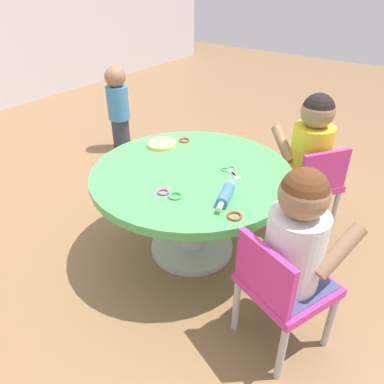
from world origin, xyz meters
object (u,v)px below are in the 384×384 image
Objects in this scene: child_chair_left at (281,286)px; seated_child_right at (312,142)px; toddler_standing at (118,107)px; craft_table at (192,189)px; craft_scissors at (230,171)px; rolling_pin at (226,195)px; child_chair_right at (309,183)px; seated_child_left at (298,235)px.

child_chair_left is 0.89m from seated_child_right.
toddler_standing is (0.13, 1.60, -0.17)m from seated_child_right.
craft_table is 0.68m from seated_child_right.
rolling_pin is at bearing -153.04° from craft_scissors.
craft_scissors is at bearing -56.54° from craft_table.
child_chair_left is 1.05× the size of seated_child_right.
seated_child_right is at bearing 55.99° from child_chair_right.
seated_child_right is 0.69m from rolling_pin.
toddler_standing is 2.98× the size of rolling_pin.
rolling_pin is (-0.68, 0.10, -0.03)m from seated_child_right.
craft_table is 0.67m from child_chair_left.
child_chair_left is 0.83m from child_chair_right.
craft_scissors reaches higher than craft_table.
craft_table is 0.67m from child_chair_right.
child_chair_left reaches higher than craft_table.
seated_child_right is 2.27× the size of rolling_pin.
craft_table is at bearing 146.43° from seated_child_right.
child_chair_left is at bearing 159.50° from seated_child_left.
craft_table is at bearing 65.29° from rolling_pin.
craft_table is 0.32m from rolling_pin.
child_chair_left is 2.07m from toddler_standing.
rolling_pin is at bearing 171.43° from seated_child_right.
child_chair_left is 1.00× the size of child_chair_right.
child_chair_right reaches higher than craft_scissors.
seated_child_right reaches higher than craft_table.
child_chair_right is 0.53m from craft_scissors.
seated_child_right is at bearing -33.57° from craft_table.
craft_table is 1.45× the size of toddler_standing.
craft_scissors is (-0.45, 0.22, -0.05)m from seated_child_right.
seated_child_right is at bearing -8.57° from rolling_pin.
seated_child_left is 1.00× the size of seated_child_right.
seated_child_left is 0.82m from seated_child_right.
seated_child_right is (0.02, 0.03, 0.23)m from child_chair_right.
child_chair_right is at bearing 14.76° from child_chair_left.
craft_scissors is (-0.43, 0.25, 0.18)m from child_chair_right.
seated_child_left is 2.08m from toddler_standing.
rolling_pin is (-0.12, -0.27, 0.13)m from craft_table.
child_chair_right is at bearing 16.43° from seated_child_left.
craft_table is 1.81× the size of child_chair_left.
seated_child_left is at bearing -124.84° from craft_scissors.
craft_scissors is (0.33, 0.47, -0.05)m from seated_child_left.
rolling_pin is (0.14, 0.35, 0.20)m from child_chair_left.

